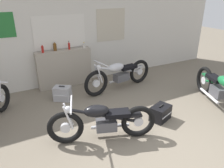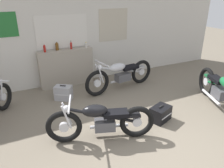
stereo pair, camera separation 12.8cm
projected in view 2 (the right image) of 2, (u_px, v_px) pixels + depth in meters
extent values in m
plane|color=#706656|center=(152.00, 155.00, 3.66)|extent=(24.00, 24.00, 0.00)
cube|color=beige|center=(78.00, 34.00, 6.17)|extent=(10.00, 0.06, 2.80)
cube|color=silver|center=(62.00, 32.00, 5.92)|extent=(1.36, 0.01, 0.83)
cube|color=beige|center=(62.00, 32.00, 5.91)|extent=(1.42, 0.01, 0.89)
cube|color=#B2A893|center=(113.00, 25.00, 6.51)|extent=(0.93, 0.01, 0.93)
cube|color=gray|center=(66.00, 68.00, 6.19)|extent=(1.51, 0.28, 1.04)
cylinder|color=maroon|center=(45.00, 49.00, 5.71)|extent=(0.06, 0.06, 0.17)
cone|color=maroon|center=(44.00, 45.00, 5.67)|extent=(0.05, 0.05, 0.05)
cylinder|color=silver|center=(44.00, 44.00, 5.65)|extent=(0.03, 0.03, 0.02)
cylinder|color=#5B3814|center=(57.00, 47.00, 5.90)|extent=(0.09, 0.09, 0.18)
cone|color=#5B3814|center=(57.00, 43.00, 5.85)|extent=(0.07, 0.07, 0.05)
cylinder|color=silver|center=(56.00, 41.00, 5.84)|extent=(0.03, 0.03, 0.02)
cylinder|color=maroon|center=(71.00, 46.00, 6.01)|extent=(0.06, 0.06, 0.17)
cone|color=maroon|center=(71.00, 42.00, 5.97)|extent=(0.05, 0.05, 0.05)
cylinder|color=black|center=(71.00, 41.00, 5.95)|extent=(0.02, 0.02, 0.02)
cylinder|color=#B7B2A8|center=(86.00, 46.00, 6.16)|extent=(0.08, 0.08, 0.12)
cone|color=#B7B2A8|center=(86.00, 43.00, 6.13)|extent=(0.07, 0.07, 0.03)
cylinder|color=gold|center=(86.00, 42.00, 6.13)|extent=(0.03, 0.03, 0.01)
torus|color=black|center=(97.00, 83.00, 5.58)|extent=(0.70, 0.20, 0.70)
cylinder|color=silver|center=(97.00, 83.00, 5.58)|extent=(0.20, 0.10, 0.19)
torus|color=black|center=(141.00, 72.00, 6.37)|extent=(0.70, 0.20, 0.70)
cylinder|color=silver|center=(141.00, 72.00, 6.37)|extent=(0.20, 0.10, 0.19)
cube|color=#4C4C51|center=(123.00, 77.00, 6.02)|extent=(0.45, 0.28, 0.21)
cylinder|color=#B2B2B7|center=(123.00, 70.00, 5.94)|extent=(1.36, 0.26, 0.43)
ellipsoid|color=#B2B2B7|center=(117.00, 67.00, 5.79)|extent=(0.54, 0.31, 0.22)
cube|color=black|center=(129.00, 67.00, 6.04)|extent=(0.54, 0.31, 0.08)
cube|color=#B2B2B7|center=(139.00, 67.00, 6.26)|extent=(0.32, 0.18, 0.04)
cylinder|color=silver|center=(101.00, 74.00, 5.48)|extent=(0.18, 0.06, 0.50)
cylinder|color=silver|center=(98.00, 73.00, 5.57)|extent=(0.18, 0.06, 0.50)
cylinder|color=silver|center=(102.00, 63.00, 5.46)|extent=(0.13, 0.64, 0.03)
sphere|color=silver|center=(100.00, 67.00, 5.47)|extent=(0.13, 0.13, 0.13)
cylinder|color=silver|center=(123.00, 79.00, 6.24)|extent=(0.82, 0.19, 0.06)
torus|color=black|center=(3.00, 97.00, 4.94)|extent=(0.42, 0.59, 0.63)
cylinder|color=silver|center=(3.00, 97.00, 4.94)|extent=(0.15, 0.18, 0.17)
cylinder|color=silver|center=(2.00, 89.00, 4.78)|extent=(0.12, 0.16, 0.44)
torus|color=black|center=(207.00, 81.00, 5.65)|extent=(0.36, 0.71, 0.73)
cylinder|color=silver|center=(207.00, 81.00, 5.65)|extent=(0.14, 0.21, 0.20)
cube|color=#4C4C51|center=(220.00, 93.00, 5.06)|extent=(0.35, 0.46, 0.22)
cylinder|color=#196B38|center=(222.00, 84.00, 4.97)|extent=(0.54, 1.25, 0.45)
cube|color=black|center=(217.00, 79.00, 5.16)|extent=(0.40, 0.54, 0.08)
cube|color=#196B38|center=(209.00, 76.00, 5.50)|extent=(0.24, 0.32, 0.04)
cylinder|color=silver|center=(211.00, 97.00, 5.20)|extent=(0.35, 0.76, 0.06)
torus|color=black|center=(64.00, 127.00, 3.85)|extent=(0.64, 0.30, 0.64)
cylinder|color=silver|center=(64.00, 127.00, 3.85)|extent=(0.19, 0.12, 0.17)
torus|color=black|center=(137.00, 122.00, 4.00)|extent=(0.64, 0.30, 0.64)
cylinder|color=silver|center=(137.00, 122.00, 4.00)|extent=(0.19, 0.12, 0.17)
cube|color=#4C4C51|center=(105.00, 125.00, 3.94)|extent=(0.42, 0.33, 0.19)
cylinder|color=black|center=(105.00, 116.00, 3.86)|extent=(1.15, 0.44, 0.40)
ellipsoid|color=black|center=(95.00, 111.00, 3.80)|extent=(0.50, 0.37, 0.22)
cube|color=black|center=(116.00, 113.00, 3.87)|extent=(0.50, 0.37, 0.08)
cube|color=black|center=(133.00, 115.00, 3.93)|extent=(0.29, 0.22, 0.04)
cylinder|color=silver|center=(66.00, 117.00, 3.71)|extent=(0.16, 0.09, 0.45)
cylinder|color=silver|center=(67.00, 114.00, 3.82)|extent=(0.16, 0.09, 0.45)
cylinder|color=silver|center=(70.00, 104.00, 3.68)|extent=(0.24, 0.62, 0.03)
sphere|color=silver|center=(66.00, 109.00, 3.71)|extent=(0.13, 0.13, 0.13)
cylinder|color=silver|center=(109.00, 126.00, 4.13)|extent=(0.71, 0.30, 0.06)
cube|color=#9E9EA3|center=(63.00, 93.00, 5.45)|extent=(0.48, 0.44, 0.36)
cube|color=silver|center=(62.00, 95.00, 5.33)|extent=(0.29, 0.21, 0.02)
cube|color=black|center=(63.00, 86.00, 5.38)|extent=(0.13, 0.10, 0.02)
cube|color=black|center=(160.00, 114.00, 4.58)|extent=(0.51, 0.43, 0.31)
cube|color=silver|center=(167.00, 116.00, 4.48)|extent=(0.35, 0.14, 0.02)
cube|color=black|center=(161.00, 106.00, 4.51)|extent=(0.15, 0.08, 0.02)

